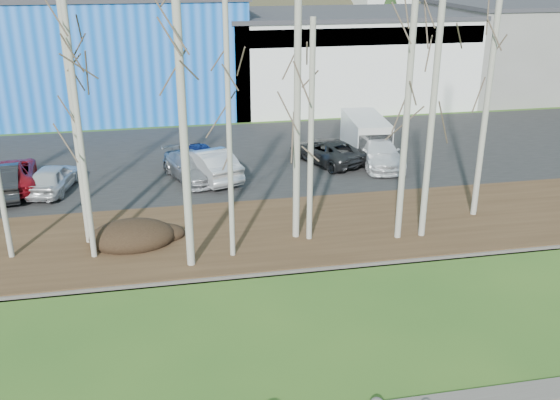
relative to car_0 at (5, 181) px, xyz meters
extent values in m
cube|color=#382616|center=(9.67, -6.56, -0.75)|extent=(80.00, 7.00, 0.15)
cube|color=black|center=(9.67, 3.94, -0.75)|extent=(80.00, 14.00, 0.14)
cube|color=#0C50B5|center=(3.67, 17.94, 3.18)|extent=(20.00, 12.00, 8.00)
cube|color=white|center=(21.67, 17.94, 2.43)|extent=(18.00, 12.00, 6.50)
cube|color=#333338|center=(21.67, 17.94, 5.83)|extent=(18.36, 12.24, 0.30)
cube|color=navy|center=(21.67, 12.04, 4.78)|extent=(17.64, 0.20, 1.20)
cube|color=slate|center=(37.67, 17.94, 2.68)|extent=(14.00, 12.00, 7.00)
cube|color=#333338|center=(37.67, 17.94, 6.33)|extent=(14.28, 12.24, 0.30)
ellipsoid|color=black|center=(6.07, -6.66, -0.34)|extent=(3.38, 2.39, 0.66)
cylinder|color=#ADAB9D|center=(4.37, -6.22, 4.18)|extent=(0.28, 0.28, 9.71)
cylinder|color=#ADAB9D|center=(4.65, -7.61, 4.30)|extent=(0.21, 0.21, 9.94)
cylinder|color=#ADAB9D|center=(8.25, -8.98, 4.51)|extent=(0.29, 0.29, 10.37)
cylinder|color=#ADAB9D|center=(13.08, -7.62, 3.66)|extent=(0.22, 0.22, 8.67)
cylinder|color=#ADAB9D|center=(9.86, -8.50, 4.12)|extent=(0.19, 0.19, 9.58)
cylinder|color=#ADAB9D|center=(12.60, -7.31, 4.61)|extent=(0.27, 0.27, 10.57)
cylinder|color=#ADAB9D|center=(16.65, -8.19, 4.03)|extent=(0.25, 0.25, 9.41)
cylinder|color=#ADAB9D|center=(20.83, -6.55, 5.85)|extent=(0.25, 0.25, 13.04)
cylinder|color=#ADAB9D|center=(17.68, -8.19, 4.03)|extent=(0.25, 0.25, 9.41)
imported|color=silver|center=(0.00, 0.00, 0.00)|extent=(2.40, 4.26, 1.37)
imported|color=black|center=(-0.08, -0.01, 0.09)|extent=(2.32, 4.92, 1.56)
imported|color=#A1111B|center=(0.08, 0.61, 0.07)|extent=(3.36, 5.76, 1.51)
imported|color=gray|center=(8.85, 0.51, -0.03)|extent=(3.19, 4.90, 1.32)
imported|color=#0E1346|center=(9.54, 1.79, -0.02)|extent=(2.52, 4.19, 1.33)
imported|color=silver|center=(9.73, 0.41, 0.12)|extent=(3.26, 5.16, 1.60)
imported|color=#28292B|center=(16.34, 1.84, -0.02)|extent=(3.97, 5.24, 1.32)
imported|color=white|center=(19.02, 0.89, 0.04)|extent=(2.48, 5.16, 1.45)
imported|color=#28292B|center=(16.40, 1.84, -0.02)|extent=(3.97, 5.24, 1.32)
imported|color=silver|center=(2.19, 0.00, 0.00)|extent=(2.40, 4.26, 1.37)
cube|color=white|center=(19.05, 3.33, 0.35)|extent=(2.39, 4.89, 2.07)
cube|color=black|center=(18.88, 1.46, 0.35)|extent=(1.95, 1.15, 1.28)
camera|label=1|loc=(7.51, -29.90, 10.07)|focal=40.00mm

